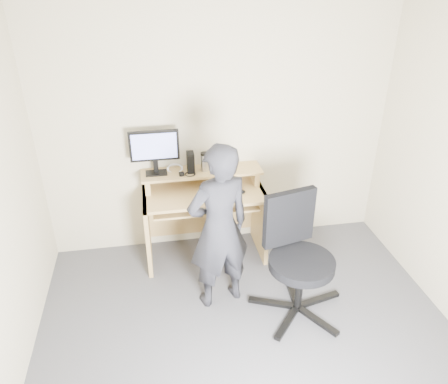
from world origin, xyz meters
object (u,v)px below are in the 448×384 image
object	(u,v)px
monitor	(154,148)
office_chair	(297,253)
desk	(203,206)
person	(219,228)

from	to	relation	value
monitor	office_chair	bearing A→B (deg)	-43.68
desk	person	distance (m)	0.81
desk	office_chair	bearing A→B (deg)	-55.63
monitor	office_chair	xyz separation A→B (m)	(1.11, -1.05, -0.60)
office_chair	person	bearing A→B (deg)	149.19
monitor	office_chair	size ratio (longest dim) A/B	0.44
office_chair	desk	bearing A→B (deg)	110.88
desk	office_chair	world-z (taller)	office_chair
desk	monitor	bearing A→B (deg)	170.19
person	desk	bearing A→B (deg)	-103.52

